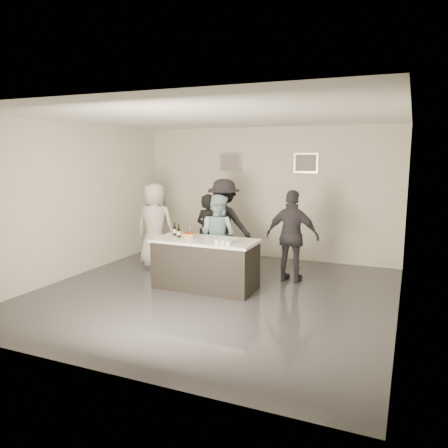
{
  "coord_description": "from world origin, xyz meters",
  "views": [
    {
      "loc": [
        3.07,
        -6.63,
        2.41
      ],
      "look_at": [
        0.0,
        0.5,
        1.15
      ],
      "focal_mm": 35.0,
      "sensor_mm": 36.0,
      "label": 1
    }
  ],
  "objects_px": {
    "beer_bottle_a": "(174,229)",
    "person_guest_right": "(292,236)",
    "person_main_black": "(209,234)",
    "person_guest_left": "(155,225)",
    "beer_bottle_b": "(179,230)",
    "person_main_blue": "(218,235)",
    "person_guest_back": "(224,224)",
    "bar_counter": "(205,264)",
    "cake": "(189,236)"
  },
  "relations": [
    {
      "from": "beer_bottle_a",
      "to": "person_main_blue",
      "type": "distance_m",
      "value": 0.95
    },
    {
      "from": "cake",
      "to": "person_main_black",
      "type": "height_order",
      "value": "person_main_black"
    },
    {
      "from": "cake",
      "to": "person_main_blue",
      "type": "bearing_deg",
      "value": 78.77
    },
    {
      "from": "cake",
      "to": "person_main_blue",
      "type": "relative_size",
      "value": 0.14
    },
    {
      "from": "cake",
      "to": "person_guest_left",
      "type": "height_order",
      "value": "person_guest_left"
    },
    {
      "from": "bar_counter",
      "to": "person_guest_right",
      "type": "distance_m",
      "value": 1.73
    },
    {
      "from": "beer_bottle_a",
      "to": "person_guest_right",
      "type": "height_order",
      "value": "person_guest_right"
    },
    {
      "from": "beer_bottle_b",
      "to": "person_guest_right",
      "type": "xyz_separation_m",
      "value": [
        1.82,
        1.08,
        -0.16
      ]
    },
    {
      "from": "beer_bottle_a",
      "to": "person_guest_left",
      "type": "xyz_separation_m",
      "value": [
        -1.04,
        0.98,
        -0.14
      ]
    },
    {
      "from": "beer_bottle_a",
      "to": "person_guest_left",
      "type": "height_order",
      "value": "person_guest_left"
    },
    {
      "from": "person_main_black",
      "to": "person_guest_left",
      "type": "bearing_deg",
      "value": 8.61
    },
    {
      "from": "person_guest_left",
      "to": "bar_counter",
      "type": "bearing_deg",
      "value": 143.54
    },
    {
      "from": "person_guest_left",
      "to": "person_guest_right",
      "type": "bearing_deg",
      "value": 174.88
    },
    {
      "from": "person_main_black",
      "to": "person_guest_back",
      "type": "xyz_separation_m",
      "value": [
        0.12,
        0.5,
        0.14
      ]
    },
    {
      "from": "bar_counter",
      "to": "beer_bottle_b",
      "type": "distance_m",
      "value": 0.77
    },
    {
      "from": "beer_bottle_b",
      "to": "person_main_blue",
      "type": "relative_size",
      "value": 0.16
    },
    {
      "from": "beer_bottle_a",
      "to": "person_main_black",
      "type": "xyz_separation_m",
      "value": [
        0.28,
        0.89,
        -0.22
      ]
    },
    {
      "from": "beer_bottle_b",
      "to": "person_main_black",
      "type": "xyz_separation_m",
      "value": [
        0.11,
        1.04,
        -0.22
      ]
    },
    {
      "from": "person_guest_back",
      "to": "beer_bottle_a",
      "type": "bearing_deg",
      "value": 75.27
    },
    {
      "from": "person_guest_right",
      "to": "person_guest_back",
      "type": "distance_m",
      "value": 1.66
    },
    {
      "from": "person_guest_right",
      "to": "bar_counter",
      "type": "bearing_deg",
      "value": 41.74
    },
    {
      "from": "person_main_blue",
      "to": "cake",
      "type": "bearing_deg",
      "value": 89.64
    },
    {
      "from": "bar_counter",
      "to": "person_guest_back",
      "type": "distance_m",
      "value": 1.6
    },
    {
      "from": "person_guest_right",
      "to": "person_main_blue",
      "type": "bearing_deg",
      "value": 10.7
    },
    {
      "from": "beer_bottle_a",
      "to": "cake",
      "type": "bearing_deg",
      "value": -18.43
    },
    {
      "from": "person_main_blue",
      "to": "person_guest_left",
      "type": "distance_m",
      "value": 1.6
    },
    {
      "from": "person_main_black",
      "to": "person_guest_left",
      "type": "xyz_separation_m",
      "value": [
        -1.32,
        0.08,
        0.09
      ]
    },
    {
      "from": "person_guest_back",
      "to": "person_main_black",
      "type": "bearing_deg",
      "value": 77.89
    },
    {
      "from": "person_guest_back",
      "to": "person_guest_right",
      "type": "bearing_deg",
      "value": 165.29
    },
    {
      "from": "beer_bottle_b",
      "to": "person_guest_left",
      "type": "height_order",
      "value": "person_guest_left"
    },
    {
      "from": "person_guest_left",
      "to": "person_guest_right",
      "type": "xyz_separation_m",
      "value": [
        3.03,
        -0.04,
        -0.02
      ]
    },
    {
      "from": "person_main_black",
      "to": "person_guest_left",
      "type": "distance_m",
      "value": 1.32
    },
    {
      "from": "cake",
      "to": "person_guest_right",
      "type": "height_order",
      "value": "person_guest_right"
    },
    {
      "from": "beer_bottle_b",
      "to": "person_guest_back",
      "type": "height_order",
      "value": "person_guest_back"
    },
    {
      "from": "cake",
      "to": "person_main_blue",
      "type": "xyz_separation_m",
      "value": [
        0.17,
        0.87,
        -0.13
      ]
    },
    {
      "from": "person_guest_right",
      "to": "person_main_black",
      "type": "bearing_deg",
      "value": 4.79
    },
    {
      "from": "beer_bottle_a",
      "to": "person_main_black",
      "type": "height_order",
      "value": "person_main_black"
    },
    {
      "from": "beer_bottle_b",
      "to": "person_main_blue",
      "type": "distance_m",
      "value": 0.99
    },
    {
      "from": "person_guest_left",
      "to": "beer_bottle_b",
      "type": "bearing_deg",
      "value": 132.75
    },
    {
      "from": "person_main_black",
      "to": "person_main_blue",
      "type": "distance_m",
      "value": 0.3
    },
    {
      "from": "bar_counter",
      "to": "person_main_blue",
      "type": "xyz_separation_m",
      "value": [
        -0.14,
        0.85,
        0.36
      ]
    },
    {
      "from": "beer_bottle_a",
      "to": "person_main_black",
      "type": "distance_m",
      "value": 0.96
    },
    {
      "from": "person_guest_left",
      "to": "person_guest_right",
      "type": "height_order",
      "value": "person_guest_left"
    },
    {
      "from": "cake",
      "to": "person_main_black",
      "type": "relative_size",
      "value": 0.14
    },
    {
      "from": "beer_bottle_b",
      "to": "cake",
      "type": "bearing_deg",
      "value": 6.15
    },
    {
      "from": "bar_counter",
      "to": "cake",
      "type": "relative_size",
      "value": 8.48
    },
    {
      "from": "person_main_black",
      "to": "person_guest_right",
      "type": "relative_size",
      "value": 0.92
    },
    {
      "from": "cake",
      "to": "beer_bottle_b",
      "type": "distance_m",
      "value": 0.22
    },
    {
      "from": "person_guest_left",
      "to": "beer_bottle_a",
      "type": "bearing_deg",
      "value": 132.37
    },
    {
      "from": "beer_bottle_a",
      "to": "person_main_blue",
      "type": "relative_size",
      "value": 0.16
    }
  ]
}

